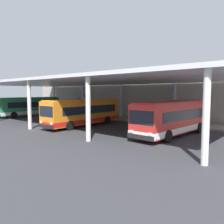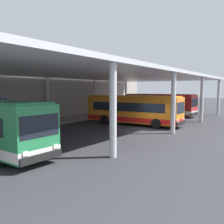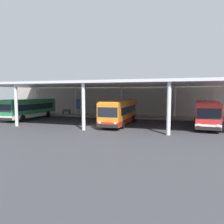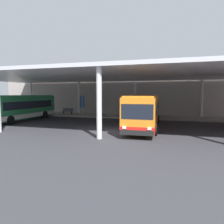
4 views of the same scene
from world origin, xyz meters
TOP-DOWN VIEW (x-y plane):
  - ground_plane at (0.00, 0.00)m, footprint 200.00×200.00m
  - platform_kerb at (0.00, 11.75)m, footprint 42.00×4.50m
  - station_building_facade at (0.00, 15.00)m, footprint 48.00×1.60m
  - canopy_shelter at (0.00, 5.50)m, footprint 40.00×17.00m
  - bus_second_bay at (2.62, 2.97)m, footprint 2.89×10.58m
  - bus_middle_bay at (13.37, 4.60)m, footprint 3.12×10.65m
  - banner_sign at (-7.51, 10.94)m, footprint 0.70×0.12m

SIDE VIEW (x-z plane):
  - ground_plane at x=0.00m, z-range 0.00..0.00m
  - platform_kerb at x=0.00m, z-range 0.00..0.18m
  - bus_second_bay at x=2.62m, z-range 0.07..3.24m
  - bus_middle_bay at x=13.37m, z-range 0.07..3.24m
  - banner_sign at x=-7.51m, z-range 0.38..3.58m
  - station_building_facade at x=0.00m, z-range 0.00..6.40m
  - canopy_shelter at x=0.00m, z-range 2.52..8.07m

